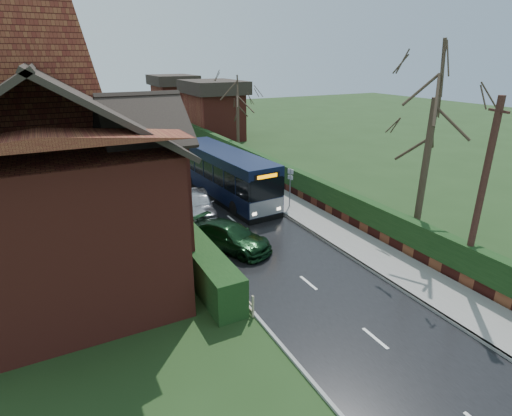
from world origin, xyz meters
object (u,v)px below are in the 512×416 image
brick_house (56,171)px  car_green (230,236)px  bus (225,175)px  bus_stop_sign (290,182)px  car_silver (198,203)px  telegraph_pole (481,196)px

brick_house → car_green: size_ratio=3.24×
bus → bus_stop_sign: (2.72, -3.90, 0.13)m
car_silver → car_green: (-0.10, -4.95, -0.11)m
brick_house → telegraph_pole: brick_house is taller
car_silver → bus_stop_sign: bearing=-3.1°
car_silver → telegraph_pole: 14.83m
car_green → bus_stop_sign: size_ratio=1.73×
brick_house → car_green: 8.34m
brick_house → bus_stop_sign: brick_house is taller
brick_house → car_green: (7.13, -2.21, -3.72)m
brick_house → telegraph_pole: size_ratio=1.89×
brick_house → car_silver: bearing=20.8°
bus_stop_sign → car_green: bearing=-172.3°
telegraph_pole → brick_house: bearing=164.3°
brick_house → telegraph_pole: bearing=-33.9°
bus → car_green: 7.93m
car_green → telegraph_pole: bearing=-71.7°
telegraph_pole → car_green: bearing=152.6°
bus_stop_sign → car_silver: bearing=140.8°
bus → car_silver: size_ratio=2.38×
bus → car_silver: bearing=-143.5°
car_silver → car_green: car_silver is taller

